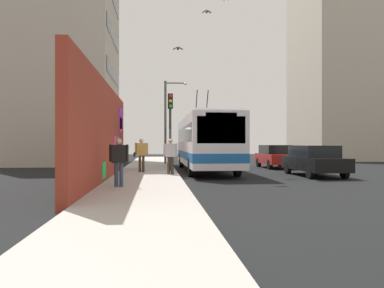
{
  "coord_description": "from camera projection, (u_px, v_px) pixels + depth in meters",
  "views": [
    {
      "loc": [
        -20.2,
        1.08,
        1.67
      ],
      "look_at": [
        -0.2,
        -0.78,
        1.66
      ],
      "focal_mm": 35.21,
      "sensor_mm": 36.0,
      "label": 1
    }
  ],
  "objects": [
    {
      "name": "city_bus",
      "position": [
        205.0,
        141.0,
        22.75
      ],
      "size": [
        11.74,
        2.64,
        5.09
      ],
      "color": "silver",
      "rests_on": "ground_plane"
    },
    {
      "name": "sidewalk_slab",
      "position": [
        147.0,
        174.0,
        20.06
      ],
      "size": [
        48.0,
        3.2,
        0.15
      ],
      "primitive_type": "cube",
      "color": "#ADA8A0",
      "rests_on": "ground_plane"
    },
    {
      "name": "traffic_light",
      "position": [
        170.0,
        119.0,
        21.0
      ],
      "size": [
        0.49,
        0.28,
        4.34
      ],
      "color": "#2D382D",
      "rests_on": "sidewalk_slab"
    },
    {
      "name": "parked_car_black",
      "position": [
        314.0,
        160.0,
        19.45
      ],
      "size": [
        4.69,
        1.91,
        1.58
      ],
      "color": "black",
      "rests_on": "ground_plane"
    },
    {
      "name": "graffiti_wall",
      "position": [
        105.0,
        133.0,
        16.33
      ],
      "size": [
        14.77,
        0.32,
        4.27
      ],
      "color": "maroon",
      "rests_on": "ground_plane"
    },
    {
      "name": "pedestrian_midblock",
      "position": [
        141.0,
        152.0,
        20.12
      ],
      "size": [
        0.24,
        0.78,
        1.79
      ],
      "color": "#3F3326",
      "rests_on": "sidewalk_slab"
    },
    {
      "name": "flying_pigeons",
      "position": [
        200.0,
        15.0,
        20.62
      ],
      "size": [
        3.13,
        3.16,
        3.05
      ],
      "color": "slate"
    },
    {
      "name": "street_lamp",
      "position": [
        168.0,
        116.0,
        28.82
      ],
      "size": [
        0.44,
        1.76,
        6.34
      ],
      "color": "#4C4C51",
      "rests_on": "sidewalk_slab"
    },
    {
      "name": "building_far_left",
      "position": [
        59.0,
        62.0,
        31.17
      ],
      "size": [
        9.93,
        8.91,
        16.96
      ],
      "color": "#B2A899",
      "rests_on": "ground_plane"
    },
    {
      "name": "building_far_right",
      "position": [
        331.0,
        70.0,
        39.26
      ],
      "size": [
        9.42,
        6.26,
        18.75
      ],
      "color": "#B2A899",
      "rests_on": "ground_plane"
    },
    {
      "name": "ground_plane",
      "position": [
        177.0,
        175.0,
        20.21
      ],
      "size": [
        80.0,
        80.0,
        0.0
      ],
      "primitive_type": "plane",
      "color": "black"
    },
    {
      "name": "pedestrian_near_wall",
      "position": [
        119.0,
        158.0,
        13.27
      ],
      "size": [
        0.23,
        0.68,
        1.71
      ],
      "color": "#2D3F59",
      "rests_on": "sidewalk_slab"
    },
    {
      "name": "pedestrian_at_curb",
      "position": [
        170.0,
        153.0,
        18.67
      ],
      "size": [
        0.24,
        0.7,
        1.76
      ],
      "color": "#3F3326",
      "rests_on": "sidewalk_slab"
    },
    {
      "name": "parked_car_red",
      "position": [
        275.0,
        156.0,
        25.85
      ],
      "size": [
        4.14,
        1.81,
        1.58
      ],
      "color": "#B21E19",
      "rests_on": "ground_plane"
    }
  ]
}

